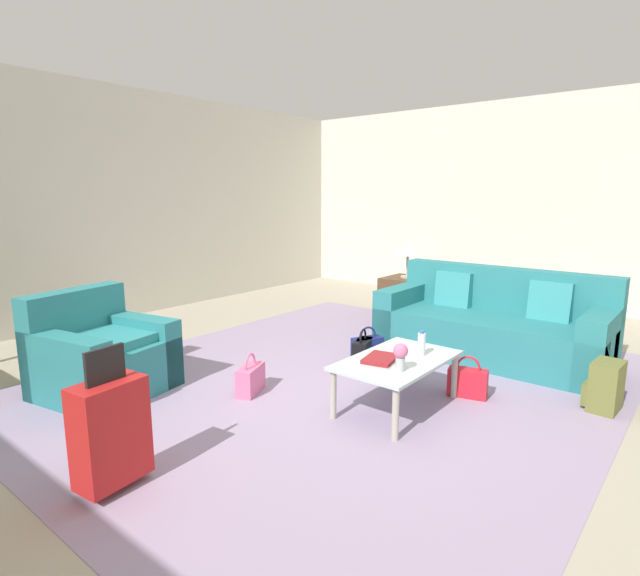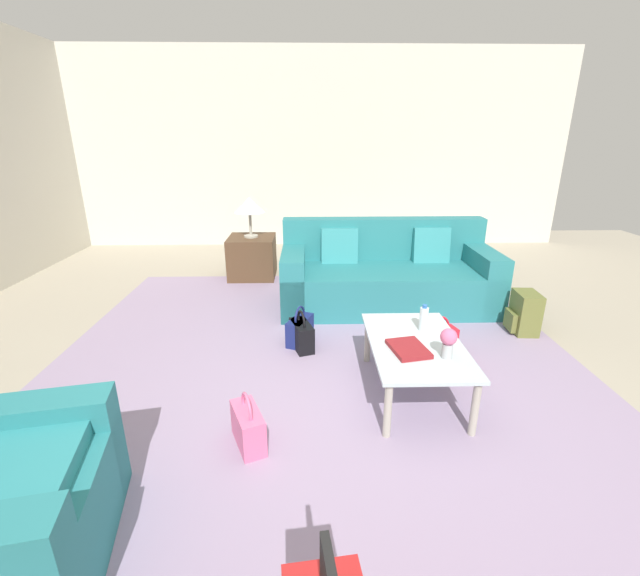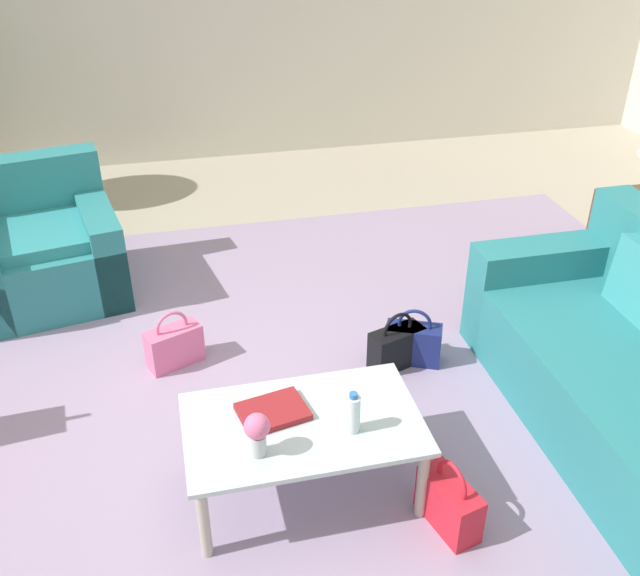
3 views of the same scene
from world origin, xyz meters
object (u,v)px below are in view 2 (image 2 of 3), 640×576
at_px(water_bottle, 424,319).
at_px(flower_vase, 448,341).
at_px(couch, 386,277).
at_px(coffee_table, 415,349).
at_px(handbag_black, 302,335).
at_px(coffee_table_book, 408,349).
at_px(backpack_olive, 524,313).
at_px(handbag_navy, 300,330).
at_px(handbag_red, 438,341).
at_px(handbag_pink, 248,427).
at_px(table_lamp, 249,206).
at_px(side_table, 252,257).

distance_m(water_bottle, flower_vase, 0.42).
xyz_separation_m(couch, coffee_table, (-1.80, 0.10, 0.05)).
bearing_deg(flower_vase, handbag_black, 45.78).
relative_size(coffee_table_book, backpack_olive, 0.74).
distance_m(coffee_table_book, handbag_navy, 1.25).
distance_m(coffee_table_book, handbag_red, 0.87).
distance_m(handbag_pink, backpack_olive, 2.86).
bearing_deg(handbag_red, table_lamp, 39.72).
distance_m(coffee_table, backpack_olive, 1.64).
relative_size(coffee_table_book, side_table, 0.50).
distance_m(couch, water_bottle, 1.61).
bearing_deg(coffee_table, flower_vase, -145.71).
xyz_separation_m(side_table, table_lamp, (0.00, 0.00, 0.67)).
xyz_separation_m(table_lamp, handbag_red, (-2.22, -1.85, -0.81)).
bearing_deg(handbag_pink, handbag_navy, -11.98).
relative_size(water_bottle, handbag_navy, 0.57).
distance_m(handbag_red, backpack_olive, 1.04).
bearing_deg(water_bottle, coffee_table, 153.43).
distance_m(handbag_black, handbag_red, 1.17).
xyz_separation_m(coffee_table_book, handbag_red, (0.70, -0.43, -0.30)).
height_order(flower_vase, handbag_black, flower_vase).
xyz_separation_m(handbag_red, handbag_navy, (0.25, 1.18, 0.00)).
xyz_separation_m(water_bottle, handbag_navy, (0.63, 0.94, -0.38)).
xyz_separation_m(flower_vase, side_table, (3.02, 1.65, -0.27)).
relative_size(couch, coffee_table_book, 7.66).
relative_size(handbag_navy, backpack_olive, 0.89).
bearing_deg(handbag_navy, couch, -43.94).
bearing_deg(handbag_black, handbag_navy, 9.03).
relative_size(table_lamp, handbag_black, 1.44).
bearing_deg(table_lamp, handbag_pink, -173.56).
bearing_deg(flower_vase, couch, 1.42).
bearing_deg(coffee_table_book, coffee_table, -45.38).
distance_m(handbag_red, handbag_pink, 1.84).
xyz_separation_m(water_bottle, coffee_table_book, (-0.32, 0.18, -0.08)).
relative_size(side_table, handbag_pink, 1.66).
distance_m(water_bottle, handbag_red, 0.59).
bearing_deg(handbag_navy, table_lamp, 18.63).
xyz_separation_m(coffee_table, water_bottle, (0.20, -0.10, 0.15)).
bearing_deg(couch, handbag_black, 139.57).
xyz_separation_m(coffee_table, handbag_navy, (0.83, 0.84, -0.23)).
bearing_deg(water_bottle, coffee_table_book, 150.64).
xyz_separation_m(coffee_table_book, flower_vase, (-0.10, -0.23, 0.11)).
xyz_separation_m(water_bottle, side_table, (2.60, 1.60, -0.24)).
bearing_deg(side_table, handbag_pink, -173.56).
height_order(coffee_table_book, table_lamp, table_lamp).
bearing_deg(water_bottle, table_lamp, 31.61).
bearing_deg(side_table, table_lamp, 0.00).
relative_size(handbag_black, handbag_pink, 1.00).
distance_m(handbag_red, handbag_navy, 1.21).
xyz_separation_m(couch, handbag_pink, (-2.33, 1.22, -0.18)).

